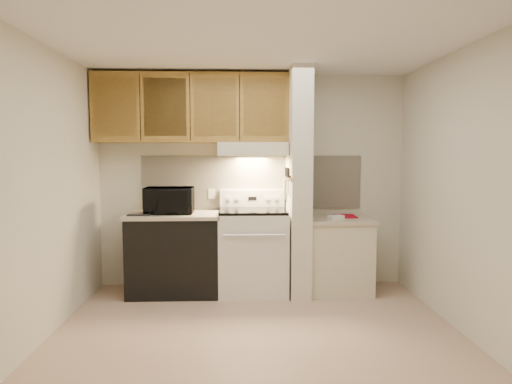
{
  "coord_description": "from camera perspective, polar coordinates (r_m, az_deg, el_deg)",
  "views": [
    {
      "loc": [
        -0.15,
        -3.92,
        1.58
      ],
      "look_at": [
        0.02,
        0.75,
        1.18
      ],
      "focal_mm": 32.0,
      "sensor_mm": 36.0,
      "label": 1
    }
  ],
  "objects": [
    {
      "name": "knife_blade_b",
      "position": [
        4.97,
        3.99,
        0.6
      ],
      "size": [
        0.01,
        0.04,
        0.18
      ],
      "primitive_type": "cube",
      "color": "silver",
      "rests_on": "knife_strip"
    },
    {
      "name": "upper_cabinets",
      "position": [
        5.3,
        -8.06,
        10.3
      ],
      "size": [
        2.18,
        0.33,
        0.77
      ],
      "primitive_type": "cube",
      "color": "olive",
      "rests_on": "wall_back"
    },
    {
      "name": "knife_handle_e",
      "position": [
        5.2,
        3.72,
        2.56
      ],
      "size": [
        0.02,
        0.02,
        0.1
      ],
      "primitive_type": "cylinder",
      "color": "black",
      "rests_on": "knife_strip"
    },
    {
      "name": "knife_strip",
      "position": [
        5.06,
        4.02,
        1.92
      ],
      "size": [
        0.02,
        0.42,
        0.04
      ],
      "primitive_type": "cube",
      "color": "black",
      "rests_on": "partition_pillar"
    },
    {
      "name": "ceiling",
      "position": [
        4.03,
        0.11,
        18.08
      ],
      "size": [
        3.6,
        3.6,
        0.0
      ],
      "primitive_type": "plane",
      "rotation": [
        3.14,
        0.0,
        0.0
      ],
      "color": "white",
      "rests_on": "wall_back"
    },
    {
      "name": "right_cab_base",
      "position": [
        5.33,
        10.2,
        -7.94
      ],
      "size": [
        0.7,
        0.6,
        0.81
      ],
      "primitive_type": "cube",
      "color": "beige",
      "rests_on": "floor"
    },
    {
      "name": "range_knob_left_outer",
      "position": [
        5.35,
        -3.47,
        -0.82
      ],
      "size": [
        0.05,
        0.02,
        0.05
      ],
      "primitive_type": "cylinder",
      "rotation": [
        1.57,
        0.0,
        0.0
      ],
      "color": "silver",
      "rests_on": "range_backguard"
    },
    {
      "name": "microwave",
      "position": [
        5.15,
        -10.78,
        -1.04
      ],
      "size": [
        0.53,
        0.36,
        0.29
      ],
      "primitive_type": "imported",
      "rotation": [
        0.0,
        0.0,
        0.01
      ],
      "color": "black",
      "rests_on": "left_countertop"
    },
    {
      "name": "range_knob_left_inner",
      "position": [
        5.34,
        -2.4,
        -0.82
      ],
      "size": [
        0.05,
        0.02,
        0.05
      ],
      "primitive_type": "cylinder",
      "rotation": [
        1.57,
        0.0,
        0.0
      ],
      "color": "silver",
      "rests_on": "range_backguard"
    },
    {
      "name": "cab_door_a",
      "position": [
        5.29,
        -17.22,
        10.14
      ],
      "size": [
        0.46,
        0.01,
        0.63
      ],
      "primitive_type": "cube",
      "color": "olive",
      "rests_on": "upper_cabinets"
    },
    {
      "name": "pillar_trim",
      "position": [
        5.11,
        4.03,
        1.73
      ],
      "size": [
        0.01,
        0.7,
        0.04
      ],
      "primitive_type": "cube",
      "color": "olive",
      "rests_on": "partition_pillar"
    },
    {
      "name": "partition_pillar",
      "position": [
        5.13,
        5.32,
        1.17
      ],
      "size": [
        0.22,
        0.7,
        2.5
      ],
      "primitive_type": "cube",
      "color": "beige",
      "rests_on": "floor"
    },
    {
      "name": "knife_blade_a",
      "position": [
        4.91,
        4.07,
        0.66
      ],
      "size": [
        0.01,
        0.03,
        0.16
      ],
      "primitive_type": "cube",
      "color": "silver",
      "rests_on": "knife_strip"
    },
    {
      "name": "range_body",
      "position": [
        5.2,
        -0.39,
        -7.55
      ],
      "size": [
        0.76,
        0.65,
        0.92
      ],
      "primitive_type": "cube",
      "color": "silver",
      "rests_on": "floor"
    },
    {
      "name": "cab_door_d",
      "position": [
        5.12,
        1.05,
        10.54
      ],
      "size": [
        0.46,
        0.01,
        0.63
      ],
      "primitive_type": "cube",
      "color": "olive",
      "rests_on": "upper_cabinets"
    },
    {
      "name": "knife_blade_e",
      "position": [
        5.21,
        3.71,
        0.8
      ],
      "size": [
        0.01,
        0.04,
        0.18
      ],
      "primitive_type": "cube",
      "color": "silver",
      "rests_on": "knife_strip"
    },
    {
      "name": "knife_handle_c",
      "position": [
        5.07,
        3.87,
        2.5
      ],
      "size": [
        0.02,
        0.02,
        0.1
      ],
      "primitive_type": "cylinder",
      "color": "black",
      "rests_on": "knife_strip"
    },
    {
      "name": "oven_mitt",
      "position": [
        5.29,
        3.65,
        0.33
      ],
      "size": [
        0.03,
        0.1,
        0.23
      ],
      "primitive_type": "cube",
      "color": "gray",
      "rests_on": "partition_pillar"
    },
    {
      "name": "cab_gap_a",
      "position": [
        5.23,
        -14.29,
        10.28
      ],
      "size": [
        0.01,
        0.01,
        0.73
      ],
      "primitive_type": "cube",
      "color": "black",
      "rests_on": "upper_cabinets"
    },
    {
      "name": "range_display",
      "position": [
        5.35,
        -0.47,
        -0.81
      ],
      "size": [
        0.1,
        0.01,
        0.04
      ],
      "primitive_type": "cube",
      "color": "black",
      "rests_on": "range_backguard"
    },
    {
      "name": "range_backguard",
      "position": [
        5.39,
        -0.48,
        -0.76
      ],
      "size": [
        0.76,
        0.08,
        0.2
      ],
      "primitive_type": "cube",
      "color": "silver",
      "rests_on": "range_body"
    },
    {
      "name": "wall_right",
      "position": [
        4.39,
        24.27,
        0.15
      ],
      "size": [
        0.02,
        3.0,
        2.5
      ],
      "primitive_type": "cube",
      "color": "beige",
      "rests_on": "floor"
    },
    {
      "name": "backsplash",
      "position": [
        5.42,
        -0.5,
        1.23
      ],
      "size": [
        2.6,
        0.02,
        0.63
      ],
      "primitive_type": "cube",
      "color": "beige",
      "rests_on": "wall_back"
    },
    {
      "name": "cab_door_c",
      "position": [
        5.12,
        -5.16,
        10.52
      ],
      "size": [
        0.46,
        0.01,
        0.63
      ],
      "primitive_type": "cube",
      "color": "olive",
      "rests_on": "upper_cabinets"
    },
    {
      "name": "hood_lip",
      "position": [
        5.0,
        -0.37,
        4.88
      ],
      "size": [
        0.78,
        0.04,
        0.06
      ],
      "primitive_type": "cube",
      "color": "beige",
      "rests_on": "range_hood"
    },
    {
      "name": "oven_window",
      "position": [
        4.88,
        -0.28,
        -7.89
      ],
      "size": [
        0.5,
        0.01,
        0.3
      ],
      "primitive_type": "cube",
      "color": "black",
      "rests_on": "range_body"
    },
    {
      "name": "wall_back",
      "position": [
        5.44,
        -0.5,
        1.4
      ],
      "size": [
        3.6,
        2.5,
        0.02
      ],
      "primitive_type": "cube",
      "rotation": [
        1.57,
        0.0,
        0.0
      ],
      "color": "beige",
      "rests_on": "floor"
    },
    {
      "name": "left_countertop",
      "position": [
        5.19,
        -10.17,
        -2.84
      ],
      "size": [
        1.04,
        0.67,
        0.04
      ],
      "primitive_type": "cube",
      "color": "#B7AA91",
      "rests_on": "dishwasher_front"
    },
    {
      "name": "teal_jar",
      "position": [
        5.39,
        -9.84,
        -1.8
      ],
      "size": [
        0.11,
        0.11,
        0.1
      ],
      "primitive_type": "cylinder",
      "rotation": [
        0.0,
        0.0,
        -0.32
      ],
      "color": "#235A53",
      "rests_on": "left_countertop"
    },
    {
      "name": "dishwasher_front",
      "position": [
        5.27,
        -10.1,
        -7.76
      ],
      "size": [
        1.0,
        0.63,
        0.87
      ],
      "primitive_type": "cube",
      "color": "black",
      "rests_on": "floor"
    },
    {
      "name": "cab_gap_c",
      "position": [
        5.11,
        -2.05,
        10.55
      ],
      "size": [
        0.01,
        0.01,
        0.73
      ],
      "primitive_type": "cube",
      "color": "black",
      "rests_on": "upper_cabinets"
    },
    {
      "name": "oven_handle",
      "position": [
        4.8,
        -0.26,
        -5.43
      ],
      "size": [
        0.65,
        0.02,
        0.02
      ],
      "primitive_type": "cylinder",
      "rotation": [
        0.0,
        1.57,
        0.0
      ],
      "color": "silver",
      "rests_on": "range_body"
    },
    {
      "name": "cooktop",
      "position": [
        5.12,
        -0.39,
        -2.35
      ],
      "size": [
        0.74,
        0.64,
        0.03
      ],
      "primitive_type": "cube",
      "color": "black",
      "rests_on": "range_body"
    },
    {
      "name": "cab_gap_b",
      "position": [
        5.14,
        -8.24,
        10.47
      ],
      "size": [
        0.01,
        0.01,
        0.73
      ],
      "primitive_type": "cube",
      "color": "black",
      "rests_on": "upper_cabinets"
    },
    {
      "name": "red_folder",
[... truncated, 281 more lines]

